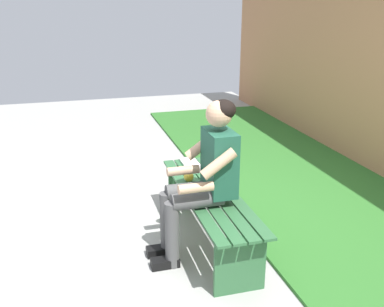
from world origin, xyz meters
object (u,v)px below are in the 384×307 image
person_seated (204,174)px  book_open (192,165)px  bench_near (209,205)px  apple (189,177)px

person_seated → book_open: bearing=-9.0°
bench_near → apple: bearing=21.1°
person_seated → apple: person_seated is taller
bench_near → person_seated: size_ratio=1.31×
bench_near → apple: 0.33m
bench_near → person_seated: person_seated is taller
apple → book_open: apple is taller
person_seated → apple: (0.43, 0.00, -0.19)m
bench_near → book_open: book_open is taller
book_open → person_seated: bearing=171.5°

